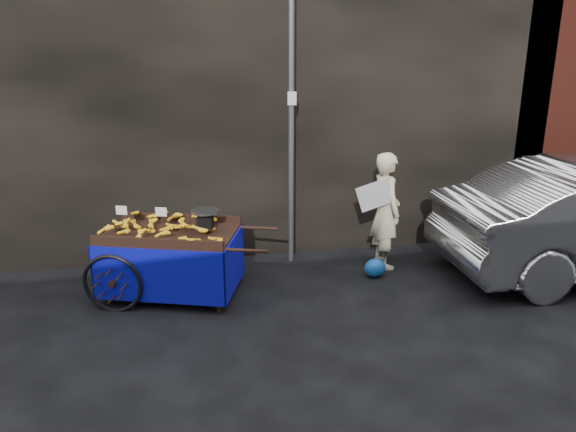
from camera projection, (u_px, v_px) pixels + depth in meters
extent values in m
plane|color=black|center=(288.00, 300.00, 7.16)|extent=(80.00, 80.00, 0.00)
cube|color=black|center=(192.00, 85.00, 8.64)|extent=(11.00, 2.00, 5.00)
cube|color=#591E14|center=(567.00, 79.00, 9.83)|extent=(3.00, 2.00, 5.00)
cylinder|color=slate|center=(291.00, 127.00, 7.82)|extent=(0.08, 0.08, 4.00)
cube|color=white|center=(292.00, 98.00, 7.65)|extent=(0.12, 0.02, 0.18)
cube|color=black|center=(170.00, 235.00, 7.09)|extent=(1.87, 1.49, 0.06)
cube|color=black|center=(181.00, 218.00, 7.52)|extent=(1.56, 0.56, 0.10)
cube|color=black|center=(156.00, 243.00, 6.61)|extent=(1.56, 0.56, 0.10)
cube|color=black|center=(218.00, 281.00, 6.74)|extent=(0.06, 0.06, 0.82)
cube|color=black|center=(233.00, 256.00, 7.51)|extent=(0.06, 0.06, 0.82)
cylinder|color=black|center=(246.00, 250.00, 6.57)|extent=(0.50, 0.20, 0.04)
cylinder|color=black|center=(259.00, 228.00, 7.34)|extent=(0.50, 0.20, 0.04)
torus|color=black|center=(112.00, 284.00, 6.78)|extent=(0.74, 0.29, 0.76)
torus|color=black|center=(146.00, 251.00, 7.82)|extent=(0.74, 0.29, 0.76)
cylinder|color=black|center=(131.00, 266.00, 7.30)|extent=(0.41, 1.10, 0.05)
cube|color=#080A93|center=(157.00, 277.00, 6.70)|extent=(1.59, 0.55, 0.69)
cube|color=#080A93|center=(184.00, 246.00, 7.68)|extent=(1.59, 0.55, 0.69)
cube|color=#080A93|center=(110.00, 257.00, 7.30)|extent=(0.36, 1.01, 0.69)
cube|color=#080A93|center=(234.00, 263.00, 7.09)|extent=(0.36, 1.01, 0.69)
cube|color=black|center=(205.00, 222.00, 7.03)|extent=(0.22, 0.19, 0.16)
cylinder|color=silver|center=(205.00, 211.00, 6.98)|extent=(0.44, 0.44, 0.03)
cube|color=white|center=(121.00, 210.00, 6.95)|extent=(0.14, 0.06, 0.11)
cube|color=white|center=(161.00, 212.00, 6.89)|extent=(0.14, 0.06, 0.11)
imported|color=beige|center=(386.00, 211.00, 7.98)|extent=(0.46, 0.65, 1.68)
cube|color=beige|center=(376.00, 195.00, 7.70)|extent=(0.59, 0.06, 0.50)
ellipsoid|color=#1653AA|center=(375.00, 268.00, 7.80)|extent=(0.30, 0.24, 0.27)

